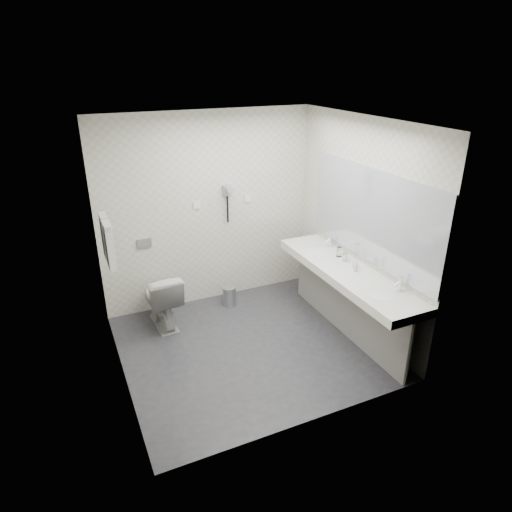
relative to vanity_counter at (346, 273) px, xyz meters
name	(u,v)px	position (x,y,z in m)	size (l,w,h in m)	color
floor	(250,346)	(-1.12, 0.20, -0.80)	(2.80, 2.80, 0.00)	#2B2A2F
ceiling	(248,122)	(-1.12, 0.20, 1.70)	(2.80, 2.80, 0.00)	silver
wall_back	(208,211)	(-1.12, 1.50, 0.45)	(2.80, 2.80, 0.00)	beige
wall_front	(314,302)	(-1.12, -1.10, 0.45)	(2.80, 2.80, 0.00)	beige
wall_left	(110,270)	(-2.52, 0.20, 0.45)	(2.60, 2.60, 0.00)	beige
wall_right	(359,227)	(0.27, 0.20, 0.45)	(2.60, 2.60, 0.00)	beige
vanity_counter	(346,273)	(0.00, 0.00, 0.00)	(0.55, 2.20, 0.10)	silver
vanity_panel	(345,305)	(0.02, 0.00, -0.42)	(0.03, 2.15, 0.75)	gray
vanity_post_near	(409,352)	(0.05, -1.04, -0.42)	(0.06, 0.06, 0.75)	silver
vanity_post_far	(303,270)	(0.05, 1.04, -0.42)	(0.06, 0.06, 0.75)	silver
mirror	(371,216)	(0.26, 0.00, 0.65)	(0.02, 2.20, 1.05)	#B2BCC6
basin_near	(384,295)	(0.00, -0.65, 0.04)	(0.40, 0.31, 0.05)	silver
basin_far	(317,250)	(0.00, 0.65, 0.04)	(0.40, 0.31, 0.05)	silver
faucet_near	(400,284)	(0.19, -0.65, 0.12)	(0.04, 0.04, 0.15)	silver
faucet_far	(330,241)	(0.19, 0.65, 0.12)	(0.04, 0.04, 0.15)	silver
soap_bottle_a	(355,264)	(0.10, -0.01, 0.10)	(0.04, 0.04, 0.10)	beige
soap_bottle_c	(356,266)	(0.05, -0.08, 0.11)	(0.05, 0.05, 0.13)	beige
glass_left	(345,257)	(0.11, 0.20, 0.10)	(0.06, 0.06, 0.10)	silver
glass_right	(339,252)	(0.12, 0.34, 0.11)	(0.07, 0.07, 0.12)	silver
toilet	(161,299)	(-1.91, 1.08, -0.44)	(0.40, 0.70, 0.71)	silver
flush_plate	(144,243)	(-1.98, 1.49, 0.15)	(0.18, 0.02, 0.12)	#B2B5BA
pedal_bin	(229,296)	(-0.98, 1.19, -0.67)	(0.18, 0.18, 0.25)	#B2B5BA
bin_lid	(229,288)	(-0.98, 1.19, -0.54)	(0.18, 0.18, 0.01)	#B2B5BA
towel_rail	(104,221)	(-2.47, 0.75, 0.75)	(0.02, 0.02, 0.62)	silver
towel_near	(110,246)	(-2.46, 0.61, 0.53)	(0.07, 0.24, 0.48)	silver
towel_far	(106,236)	(-2.46, 0.89, 0.53)	(0.07, 0.24, 0.48)	silver
dryer_cradle	(227,190)	(-0.88, 1.47, 0.70)	(0.10, 0.04, 0.14)	gray
dryer_barrel	(229,189)	(-0.88, 1.40, 0.73)	(0.08, 0.08, 0.14)	gray
dryer_cord	(228,209)	(-0.88, 1.46, 0.45)	(0.02, 0.02, 0.35)	black
switch_plate_a	(197,205)	(-1.27, 1.49, 0.55)	(0.09, 0.02, 0.09)	silver
switch_plate_b	(248,199)	(-0.57, 1.49, 0.55)	(0.09, 0.02, 0.09)	silver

